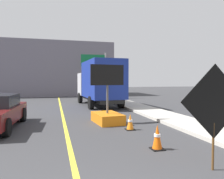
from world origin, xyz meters
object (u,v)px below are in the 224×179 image
highway_guide_sign (99,67)px  traffic_cone_mid_lane (130,122)px  arrow_board_trailer (107,113)px  box_truck (100,82)px  roadwork_sign (214,103)px  traffic_cone_near_sign (157,137)px

highway_guide_sign → traffic_cone_mid_lane: bearing=-96.6°
arrow_board_trailer → box_truck: (1.00, 6.74, 1.35)m
box_truck → traffic_cone_mid_lane: 8.51m
arrow_board_trailer → highway_guide_sign: (2.32, 13.76, 2.94)m
roadwork_sign → highway_guide_sign: size_ratio=0.47×
box_truck → traffic_cone_near_sign: size_ratio=9.58×
arrow_board_trailer → box_truck: 6.95m
arrow_board_trailer → traffic_cone_near_sign: size_ratio=3.75×
traffic_cone_near_sign → traffic_cone_mid_lane: (0.08, 2.51, -0.04)m
roadwork_sign → box_truck: size_ratio=0.34×
roadwork_sign → arrow_board_trailer: (-1.00, 5.76, -0.99)m
roadwork_sign → arrow_board_trailer: arrow_board_trailer is taller
roadwork_sign → highway_guide_sign: (1.32, 19.52, 1.95)m
box_truck → traffic_cone_mid_lane: bearing=-93.2°
roadwork_sign → traffic_cone_mid_lane: size_ratio=3.63×
highway_guide_sign → box_truck: bearing=-100.6°
arrow_board_trailer → traffic_cone_mid_lane: (0.54, -1.63, -0.17)m
arrow_board_trailer → traffic_cone_near_sign: (0.47, -4.14, -0.13)m
roadwork_sign → arrow_board_trailer: bearing=99.8°
traffic_cone_mid_lane → box_truck: bearing=86.8°
traffic_cone_near_sign → traffic_cone_mid_lane: size_ratio=1.12×
arrow_board_trailer → traffic_cone_mid_lane: 1.72m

